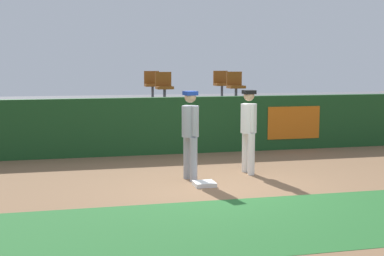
{
  "coord_description": "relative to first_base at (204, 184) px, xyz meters",
  "views": [
    {
      "loc": [
        -2.8,
        -9.65,
        2.33
      ],
      "look_at": [
        -0.18,
        1.16,
        1.0
      ],
      "focal_mm": 50.7,
      "sensor_mm": 36.0,
      "label": 1
    }
  ],
  "objects": [
    {
      "name": "player_runner_visitor",
      "position": [
        -0.14,
        0.57,
        1.0
      ],
      "size": [
        0.4,
        0.49,
        1.79
      ],
      "rotation": [
        0.0,
        0.0,
        -1.38
      ],
      "color": "#9EA3AD",
      "rests_on": "ground_plane"
    },
    {
      "name": "grass_foreground_strip",
      "position": [
        0.18,
        -2.52,
        -0.04
      ],
      "size": [
        18.0,
        2.8,
        0.01
      ],
      "primitive_type": "cube",
      "color": "#26662B",
      "rests_on": "ground_plane"
    },
    {
      "name": "field_wall",
      "position": [
        0.2,
        3.82,
        0.69
      ],
      "size": [
        18.0,
        0.26,
        1.47
      ],
      "color": "#19471E",
      "rests_on": "ground_plane"
    },
    {
      "name": "ground_plane",
      "position": [
        0.18,
        -0.16,
        -0.04
      ],
      "size": [
        60.0,
        60.0,
        0.0
      ],
      "primitive_type": "plane",
      "color": "#846042"
    },
    {
      "name": "seat_front_right",
      "position": [
        2.33,
        5.26,
        1.68
      ],
      "size": [
        0.46,
        0.44,
        0.84
      ],
      "color": "#4C4C51",
      "rests_on": "bleacher_platform"
    },
    {
      "name": "bleacher_platform",
      "position": [
        0.18,
        6.39,
        0.58
      ],
      "size": [
        18.0,
        4.8,
        1.25
      ],
      "primitive_type": "cube",
      "color": "#59595E",
      "rests_on": "ground_plane"
    },
    {
      "name": "seat_front_center",
      "position": [
        0.22,
        5.26,
        1.68
      ],
      "size": [
        0.46,
        0.44,
        0.84
      ],
      "color": "#4C4C51",
      "rests_on": "bleacher_platform"
    },
    {
      "name": "seat_back_right",
      "position": [
        2.45,
        7.06,
        1.68
      ],
      "size": [
        0.47,
        0.44,
        0.84
      ],
      "color": "#4C4C51",
      "rests_on": "bleacher_platform"
    },
    {
      "name": "seat_back_center",
      "position": [
        0.18,
        7.06,
        1.68
      ],
      "size": [
        0.47,
        0.44,
        0.84
      ],
      "color": "#4C4C51",
      "rests_on": "bleacher_platform"
    },
    {
      "name": "first_base",
      "position": [
        0.0,
        0.0,
        0.0
      ],
      "size": [
        0.4,
        0.4,
        0.08
      ],
      "primitive_type": "cube",
      "color": "white",
      "rests_on": "ground_plane"
    },
    {
      "name": "player_fielder_home",
      "position": [
        1.22,
        0.95,
        0.98
      ],
      "size": [
        0.36,
        0.56,
        1.77
      ],
      "rotation": [
        0.0,
        0.0,
        -1.51
      ],
      "color": "white",
      "rests_on": "ground_plane"
    }
  ]
}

